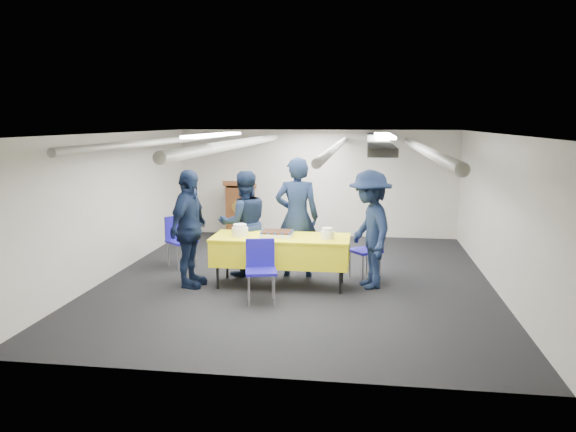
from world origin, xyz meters
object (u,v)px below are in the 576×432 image
object	(u,v)px
chair_right	(369,245)
chair_left	(179,236)
serving_table	(281,250)
sailor_b	(244,223)
sheet_cake	(277,233)
sailor_a	(297,217)
sailor_c	(189,229)
chair_near	(261,264)
podium	(241,209)
sailor_d	(370,229)

from	to	relation	value
chair_right	chair_left	xyz separation A→B (m)	(-3.25, 0.27, 0.00)
serving_table	sailor_b	bearing A→B (deg)	140.90
chair_right	chair_left	world-z (taller)	same
serving_table	sheet_cake	world-z (taller)	sheet_cake
chair_left	sailor_a	xyz separation A→B (m)	(2.09, -0.31, 0.43)
sheet_cake	sailor_c	bearing A→B (deg)	-170.82
serving_table	sailor_b	distance (m)	0.94
serving_table	chair_right	bearing A→B (deg)	26.07
chair_near	podium	bearing A→B (deg)	106.34
sailor_b	sailor_a	bearing A→B (deg)	157.89
chair_near	sailor_b	size ratio (longest dim) A/B	0.51
podium	chair_right	distance (m)	3.91
podium	sailor_a	bearing A→B (deg)	-61.02
sailor_a	sailor_c	xyz separation A→B (m)	(-1.53, -0.81, -0.08)
chair_right	chair_left	bearing A→B (deg)	175.26
sheet_cake	chair_near	xyz separation A→B (m)	(-0.11, -0.77, -0.28)
sheet_cake	podium	xyz separation A→B (m)	(-1.34, 3.44, -0.20)
sheet_cake	sailor_b	world-z (taller)	sailor_b
chair_left	sailor_b	world-z (taller)	sailor_b
chair_near	sheet_cake	bearing A→B (deg)	82.07
sailor_d	sailor_c	bearing A→B (deg)	-100.71
sailor_a	sailor_b	bearing A→B (deg)	-0.92
podium	chair_right	xyz separation A→B (m)	(2.73, -2.79, -0.08)
sheet_cake	serving_table	bearing A→B (deg)	-5.21
serving_table	chair_near	world-z (taller)	chair_near
serving_table	chair_right	size ratio (longest dim) A/B	2.38
sailor_a	chair_near	bearing A→B (deg)	72.28
serving_table	chair_left	xyz separation A→B (m)	(-1.92, 0.92, -0.03)
serving_table	sheet_cake	distance (m)	0.26
podium	chair_near	size ratio (longest dim) A/B	1.44
chair_near	sailor_c	world-z (taller)	sailor_c
podium	sailor_c	size ratio (longest dim) A/B	0.70
podium	sailor_d	distance (m)	4.30
chair_right	chair_left	size ratio (longest dim) A/B	1.00
sailor_a	sailor_c	size ratio (longest dim) A/B	1.08
sailor_c	sailor_d	world-z (taller)	sailor_c
serving_table	chair_left	world-z (taller)	chair_left
chair_right	sailor_b	size ratio (longest dim) A/B	0.51
sailor_a	sailor_c	bearing A→B (deg)	23.91
sailor_c	serving_table	bearing A→B (deg)	-74.01
chair_near	chair_right	xyz separation A→B (m)	(1.50, 1.42, 0.00)
chair_near	sailor_c	xyz separation A→B (m)	(-1.20, 0.56, 0.36)
sailor_a	sheet_cake	bearing A→B (deg)	65.23
chair_near	chair_left	xyz separation A→B (m)	(-1.75, 1.69, 0.00)
chair_near	serving_table	bearing A→B (deg)	77.68
chair_right	sailor_c	bearing A→B (deg)	-162.38
sheet_cake	podium	bearing A→B (deg)	111.34
sailor_b	sailor_d	world-z (taller)	sailor_d
serving_table	sailor_c	world-z (taller)	sailor_c
chair_left	sailor_b	xyz separation A→B (m)	(1.23, -0.36, 0.32)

